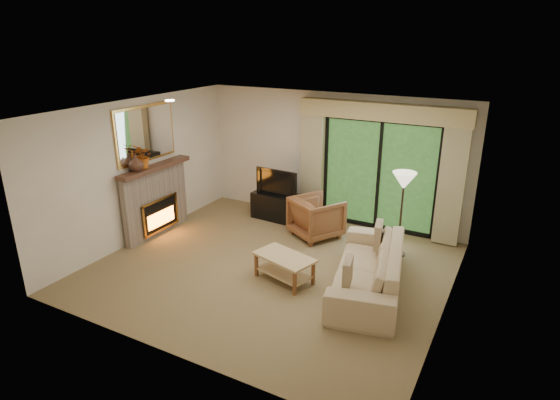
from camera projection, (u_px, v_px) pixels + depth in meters
The scene contains 22 objects.
floor at pixel (271, 268), 7.76m from camera, with size 5.50×5.50×0.00m, color olive.
ceiling at pixel (270, 110), 6.87m from camera, with size 5.50×5.50×0.00m, color white.
wall_back at pixel (332, 158), 9.39m from camera, with size 5.00×5.00×0.00m, color beige.
wall_front at pixel (162, 258), 5.25m from camera, with size 5.00×5.00×0.00m, color beige.
wall_left at pixel (140, 170), 8.55m from camera, with size 5.00×5.00×0.00m, color beige.
wall_right at pixel (455, 227), 6.09m from camera, with size 5.00×5.00×0.00m, color beige.
fireplace at pixel (156, 200), 8.87m from camera, with size 0.24×1.70×1.37m, color gray, non-canonical shape.
mirror at pixel (146, 133), 8.47m from camera, with size 0.07×1.45×1.02m, color gold, non-canonical shape.
sliding_door at pixel (379, 175), 8.97m from camera, with size 2.26×0.10×2.16m, color black, non-canonical shape.
curtain_left at pixel (313, 162), 9.44m from camera, with size 0.45×0.18×2.35m, color tan.
curtain_right at pixel (452, 182), 8.24m from camera, with size 0.45×0.18×2.35m, color tan.
cornice at pixel (382, 112), 8.48m from camera, with size 3.20×0.24×0.32m, color tan.
media_console at pixel (279, 206), 9.69m from camera, with size 1.10×0.49×0.55m, color black.
tv at pixel (279, 181), 9.50m from camera, with size 0.94×0.12×0.54m, color black.
armchair at pixel (316, 217), 8.84m from camera, with size 0.82×0.85×0.77m, color brown.
sofa at pixel (368, 267), 7.03m from camera, with size 2.41×0.94×0.70m, color tan.
pillow_near at pixel (348, 272), 6.41m from camera, with size 0.10×0.38×0.38m, color #4C2F22.
pillow_far at pixel (378, 235), 7.56m from camera, with size 0.11×0.42×0.42m, color #4C2F22.
coffee_table at pixel (284, 268), 7.30m from camera, with size 0.94×0.52×0.42m, color tan, non-canonical shape.
floor_lamp at pixel (401, 215), 7.97m from camera, with size 0.40×0.40×1.50m, color beige, non-canonical shape.
vase at pixel (136, 163), 8.23m from camera, with size 0.27×0.27×0.29m, color #462B1F.
branches at pixel (143, 156), 8.35m from camera, with size 0.40×0.35×0.44m, color #B05415.
Camera 1 is at (3.41, -6.02, 3.70)m, focal length 30.00 mm.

